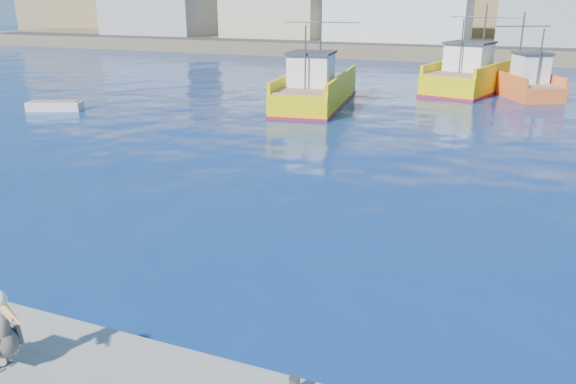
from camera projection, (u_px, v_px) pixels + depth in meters
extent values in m
plane|color=#07135A|center=(233.00, 295.00, 13.99)|extent=(260.00, 260.00, 0.00)
cube|color=brown|center=(478.00, 47.00, 76.69)|extent=(160.00, 30.00, 1.60)
cube|color=brown|center=(494.00, 5.00, 97.73)|extent=(180.00, 40.00, 14.00)
cube|color=#2D2D2D|center=(471.00, 46.00, 66.79)|extent=(150.00, 5.00, 0.10)
cube|color=gray|center=(159.00, 15.00, 88.32)|extent=(16.00, 10.00, 6.00)
cube|color=tan|center=(276.00, 13.00, 80.97)|extent=(14.00, 9.00, 7.00)
cube|color=silver|center=(399.00, 20.00, 74.75)|extent=(18.00, 11.00, 5.50)
cube|color=gray|center=(565.00, 18.00, 67.40)|extent=(15.00, 10.00, 6.50)
cube|color=#DFC406|center=(316.00, 94.00, 38.98)|extent=(5.22, 11.75, 1.48)
cube|color=#DFC406|center=(342.00, 79.00, 38.20)|extent=(1.66, 11.06, 0.70)
cube|color=#DFC406|center=(292.00, 77.00, 39.06)|extent=(1.66, 11.06, 0.70)
cube|color=maroon|center=(316.00, 104.00, 39.21)|extent=(5.32, 11.98, 0.25)
cube|color=#8C7251|center=(316.00, 83.00, 38.73)|extent=(4.86, 11.26, 0.10)
cube|color=white|center=(311.00, 70.00, 36.83)|extent=(2.99, 3.16, 2.00)
cube|color=#333338|center=(311.00, 53.00, 36.47)|extent=(3.23, 3.52, 0.15)
cylinder|color=#4C4C4C|center=(320.00, 45.00, 38.97)|extent=(0.13, 0.13, 5.00)
cylinder|color=#4C4C4C|center=(305.00, 58.00, 34.98)|extent=(0.11, 0.11, 4.00)
cylinder|color=#4C4C4C|center=(321.00, 22.00, 38.48)|extent=(5.26, 0.76, 0.08)
cube|color=#DFC406|center=(474.00, 79.00, 45.65)|extent=(7.16, 12.99, 1.60)
cube|color=#DFC406|center=(501.00, 67.00, 44.15)|extent=(3.22, 11.77, 0.70)
cube|color=#DFC406|center=(452.00, 63.00, 46.40)|extent=(3.22, 11.77, 0.70)
cube|color=maroon|center=(473.00, 89.00, 45.90)|extent=(7.30, 13.25, 0.25)
cube|color=#8C7251|center=(475.00, 69.00, 45.37)|extent=(6.71, 12.43, 0.10)
cube|color=white|center=(469.00, 57.00, 43.63)|extent=(3.65, 3.72, 2.00)
cube|color=#333338|center=(470.00, 43.00, 43.27)|extent=(3.94, 4.13, 0.15)
cylinder|color=#4C4C4C|center=(484.00, 37.00, 45.51)|extent=(0.15, 0.15, 5.00)
cylinder|color=#4C4C4C|center=(461.00, 47.00, 41.93)|extent=(0.12, 0.12, 4.00)
cylinder|color=#4C4C4C|center=(486.00, 17.00, 45.02)|extent=(5.80, 1.54, 0.08)
cube|color=orange|center=(520.00, 88.00, 42.90)|extent=(6.26, 8.60, 1.05)
cube|color=orange|center=(540.00, 76.00, 42.69)|extent=(3.62, 7.21, 0.70)
cube|color=orange|center=(503.00, 77.00, 42.53)|extent=(3.62, 7.21, 0.70)
cube|color=#8C7251|center=(521.00, 81.00, 42.71)|extent=(5.90, 8.21, 0.10)
cube|color=white|center=(530.00, 68.00, 41.22)|extent=(2.79, 2.75, 2.00)
cube|color=#333338|center=(533.00, 53.00, 40.86)|extent=(3.04, 3.03, 0.15)
cylinder|color=#4C4C4C|center=(521.00, 47.00, 42.67)|extent=(0.16, 0.16, 5.00)
cylinder|color=#4C4C4C|center=(540.00, 58.00, 39.78)|extent=(0.13, 0.13, 4.00)
cylinder|color=#4C4C4C|center=(523.00, 26.00, 42.18)|extent=(3.86, 1.93, 0.08)
cube|color=silver|center=(55.00, 107.00, 37.14)|extent=(3.67, 2.45, 0.69)
cube|color=#8C7251|center=(54.00, 101.00, 37.02)|extent=(3.25, 2.08, 0.07)
cube|color=#595451|center=(0.00, 370.00, 10.36)|extent=(0.17, 0.15, 0.02)
cylinder|color=#595451|center=(7.00, 356.00, 10.50)|extent=(0.08, 0.08, 0.31)
cube|color=#595451|center=(10.00, 364.00, 10.53)|extent=(0.17, 0.15, 0.02)
cube|color=#38332D|center=(10.00, 332.00, 10.48)|extent=(0.70, 0.17, 0.46)
cylinder|color=#38332D|center=(3.00, 328.00, 10.06)|extent=(0.26, 0.35, 0.49)
cone|color=gold|center=(10.00, 313.00, 9.79)|extent=(0.64, 0.24, 0.43)
cube|color=tan|center=(6.00, 313.00, 9.86)|extent=(0.38, 0.11, 0.27)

